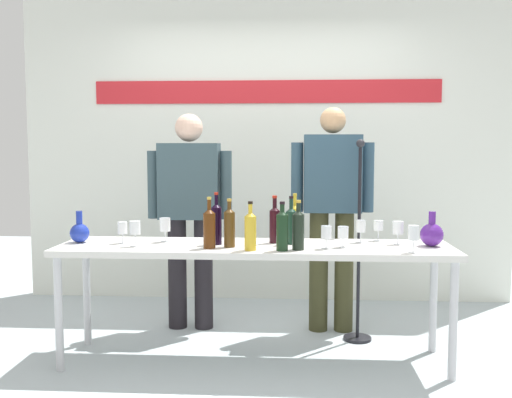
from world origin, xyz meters
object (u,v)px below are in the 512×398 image
(wine_bottle_2, at_px, (250,230))
(wine_glass_left_0, at_px, (165,225))
(microphone_stand, at_px, (358,275))
(wine_glass_left_2, at_px, (122,228))
(wine_glass_right_2, at_px, (398,228))
(wine_bottle_0, at_px, (209,227))
(wine_bottle_3, at_px, (216,223))
(presenter_right, at_px, (332,204))
(wine_glass_left_1, at_px, (135,228))
(wine_glass_right_4, at_px, (343,233))
(wine_bottle_4, at_px, (295,221))
(wine_glass_right_3, at_px, (378,226))
(decanter_blue_left, at_px, (80,232))
(wine_bottle_6, at_px, (229,226))
(wine_bottle_1, at_px, (275,223))
(wine_glass_right_1, at_px, (361,227))
(wine_bottle_8, at_px, (291,224))
(decanter_blue_right, at_px, (432,234))
(presenter_left, at_px, (190,206))
(wine_bottle_7, at_px, (298,229))
(wine_bottle_5, at_px, (282,229))
(wine_glass_right_0, at_px, (414,233))
(wine_glass_right_5, at_px, (326,233))

(wine_bottle_2, height_order, wine_glass_left_0, wine_bottle_2)
(microphone_stand, bearing_deg, wine_glass_left_2, -164.30)
(wine_bottle_2, distance_m, wine_glass_right_2, 0.96)
(wine_bottle_0, xyz_separation_m, wine_glass_left_0, (-0.32, 0.22, -0.02))
(wine_bottle_2, xyz_separation_m, wine_bottle_3, (-0.23, 0.20, 0.01))
(presenter_right, bearing_deg, wine_bottle_0, -135.23)
(wine_glass_left_1, distance_m, wine_glass_right_4, 1.30)
(wine_bottle_4, xyz_separation_m, wine_glass_right_2, (0.66, -0.13, -0.02))
(wine_bottle_2, bearing_deg, wine_glass_right_3, 26.43)
(wine_bottle_4, bearing_deg, decanter_blue_left, -172.64)
(presenter_right, bearing_deg, wine_bottle_6, -132.42)
(wine_glass_left_1, bearing_deg, wine_glass_right_2, 6.12)
(wine_bottle_1, distance_m, wine_bottle_2, 0.32)
(wine_glass_left_2, distance_m, wine_glass_right_2, 1.77)
(wine_glass_right_2, relative_size, wine_glass_right_3, 1.10)
(decanter_blue_left, height_order, wine_glass_right_1, decanter_blue_left)
(wine_bottle_1, relative_size, wine_bottle_8, 1.00)
(decanter_blue_right, distance_m, wine_bottle_8, 0.88)
(wine_bottle_4, bearing_deg, wine_glass_right_4, -40.82)
(wine_bottle_4, bearing_deg, wine_glass_left_1, -163.03)
(wine_bottle_3, height_order, wine_glass_right_3, wine_bottle_3)
(wine_bottle_2, relative_size, wine_glass_left_2, 2.13)
(wine_bottle_1, bearing_deg, wine_bottle_6, -147.06)
(wine_bottle_8, bearing_deg, wine_glass_right_2, 1.93)
(microphone_stand, bearing_deg, presenter_left, 170.40)
(wine_bottle_2, bearing_deg, presenter_right, 57.41)
(wine_bottle_6, height_order, wine_glass_right_4, wine_bottle_6)
(wine_bottle_1, height_order, wine_bottle_7, wine_bottle_1)
(wine_glass_left_0, relative_size, wine_glass_right_4, 1.20)
(wine_bottle_4, distance_m, microphone_stand, 0.66)
(presenter_left, distance_m, wine_glass_left_0, 0.58)
(decanter_blue_left, xyz_separation_m, wine_bottle_5, (1.32, -0.22, 0.06))
(wine_bottle_1, height_order, wine_glass_right_3, wine_bottle_1)
(wine_bottle_3, xyz_separation_m, wine_glass_right_0, (1.20, -0.22, -0.03))
(decanter_blue_left, distance_m, wine_glass_left_2, 0.29)
(wine_bottle_6, xyz_separation_m, microphone_stand, (0.86, 0.54, -0.42))
(presenter_left, xyz_separation_m, wine_bottle_1, (0.66, -0.57, -0.05))
(decanter_blue_right, bearing_deg, wine_bottle_3, -179.47)
(wine_bottle_1, xyz_separation_m, wine_bottle_8, (0.11, -0.04, -0.00))
(wine_bottle_2, relative_size, wine_bottle_6, 0.98)
(decanter_blue_right, distance_m, microphone_stand, 0.69)
(presenter_right, xyz_separation_m, wine_bottle_0, (-0.80, -0.80, -0.07))
(decanter_blue_left, height_order, wine_glass_right_0, decanter_blue_left)
(wine_bottle_4, relative_size, wine_bottle_5, 1.06)
(wine_bottle_0, bearing_deg, presenter_right, 44.77)
(wine_bottle_1, bearing_deg, wine_bottle_7, -58.90)
(wine_bottle_4, relative_size, microphone_stand, 0.22)
(wine_bottle_5, bearing_deg, decanter_blue_right, 13.04)
(wine_glass_left_0, bearing_deg, presenter_right, 27.08)
(wine_glass_left_0, xyz_separation_m, wine_glass_right_5, (1.04, -0.20, -0.01))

